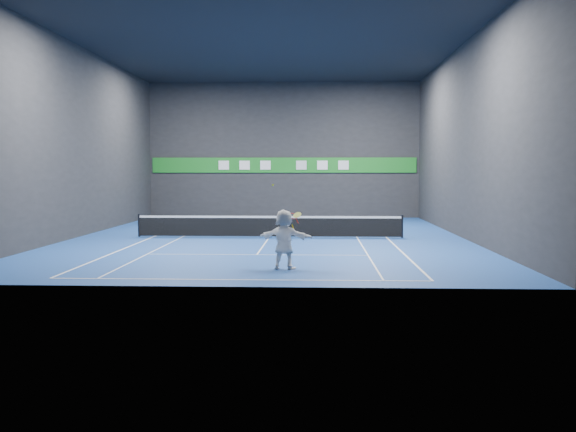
{
  "coord_description": "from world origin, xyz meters",
  "views": [
    {
      "loc": [
        2.19,
        -29.93,
        3.09
      ],
      "look_at": [
        1.19,
        -7.16,
        1.5
      ],
      "focal_mm": 40.0,
      "sensor_mm": 36.0,
      "label": 1
    }
  ],
  "objects_px": {
    "tennis_racket": "(294,218)",
    "tennis_net": "(269,226)",
    "tennis_ball": "(273,185)",
    "player": "(284,239)"
  },
  "relations": [
    {
      "from": "player",
      "to": "tennis_racket",
      "type": "distance_m",
      "value": 0.75
    },
    {
      "from": "tennis_ball",
      "to": "player",
      "type": "bearing_deg",
      "value": -1.24
    },
    {
      "from": "player",
      "to": "tennis_racket",
      "type": "bearing_deg",
      "value": -155.42
    },
    {
      "from": "tennis_racket",
      "to": "tennis_net",
      "type": "bearing_deg",
      "value": 98.63
    },
    {
      "from": "tennis_ball",
      "to": "tennis_net",
      "type": "bearing_deg",
      "value": 94.84
    },
    {
      "from": "player",
      "to": "tennis_ball",
      "type": "relative_size",
      "value": 28.59
    },
    {
      "from": "tennis_ball",
      "to": "tennis_racket",
      "type": "relative_size",
      "value": 0.1
    },
    {
      "from": "player",
      "to": "tennis_net",
      "type": "height_order",
      "value": "player"
    },
    {
      "from": "tennis_net",
      "to": "tennis_racket",
      "type": "bearing_deg",
      "value": -81.37
    },
    {
      "from": "player",
      "to": "tennis_net",
      "type": "xyz_separation_m",
      "value": [
        -1.19,
        9.82,
        -0.41
      ]
    }
  ]
}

